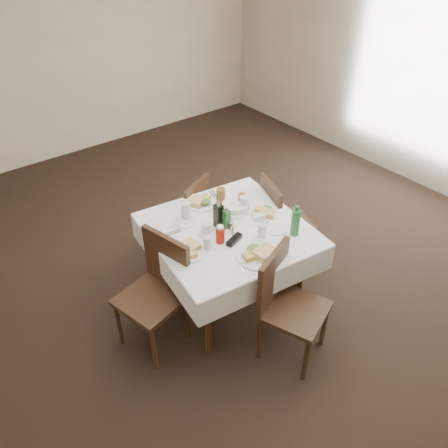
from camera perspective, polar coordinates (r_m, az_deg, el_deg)
name	(u,v)px	position (r m, az deg, el deg)	size (l,w,h in m)	color
ground_plane	(233,288)	(4.02, 1.19, -8.38)	(7.00, 7.00, 0.00)	black
room_shell	(236,107)	(3.07, 1.60, 15.00)	(6.04, 7.04, 2.80)	#B8AB8F
dining_table	(228,237)	(3.49, 0.56, -1.76)	(1.32, 1.32, 0.76)	black
chair_north	(189,212)	(4.14, -4.59, 1.56)	(0.52, 0.52, 0.83)	black
chair_south	(285,299)	(3.23, 7.92, -9.63)	(0.56, 0.56, 0.91)	black
chair_east	(279,218)	(4.03, 7.24, 0.81)	(0.53, 0.53, 0.88)	black
chair_west	(159,285)	(3.32, -8.54, -7.87)	(0.53, 0.53, 0.93)	black
meal_north	(201,202)	(3.71, -3.06, 2.92)	(0.27, 0.27, 0.06)	white
meal_south	(258,254)	(3.16, 4.51, -3.92)	(0.31, 0.31, 0.07)	white
meal_east	(265,212)	(3.60, 5.43, 1.56)	(0.24, 0.24, 0.05)	white
meal_west	(190,250)	(3.21, -4.51, -3.37)	(0.25, 0.25, 0.05)	white
side_plate_a	(185,222)	(3.51, -5.10, 0.25)	(0.16, 0.16, 0.01)	white
side_plate_b	(277,229)	(3.44, 6.90, -0.68)	(0.16, 0.16, 0.01)	white
water_n	(186,211)	(3.52, -5.01, 1.76)	(0.08, 0.08, 0.15)	silver
water_s	(262,231)	(3.32, 4.99, -0.90)	(0.07, 0.07, 0.12)	silver
water_e	(244,204)	(3.60, 2.63, 2.61)	(0.07, 0.07, 0.14)	silver
water_w	(207,243)	(3.20, -2.17, -2.51)	(0.06, 0.06, 0.11)	silver
iced_tea_a	(221,197)	(3.66, -0.39, 3.55)	(0.08, 0.08, 0.16)	brown
iced_tea_b	(242,201)	(3.64, 2.35, 3.03)	(0.06, 0.06, 0.13)	brown
bread_basket	(235,208)	(3.61, 1.44, 2.13)	(0.24, 0.24, 0.08)	silver
oil_cruet_dark	(218,215)	(3.40, -0.73, 1.22)	(0.06, 0.06, 0.25)	black
oil_cruet_green	(226,218)	(3.40, 0.33, 0.76)	(0.05, 0.05, 0.20)	#257131
ketchup_bottle	(220,235)	(3.26, -0.51, -1.39)	(0.07, 0.07, 0.15)	#AB1808
salt_shaker	(232,230)	(3.36, 1.08, -0.85)	(0.03, 0.03, 0.07)	white
pepper_shaker	(231,225)	(3.41, 0.88, -0.14)	(0.03, 0.03, 0.07)	#38231B
coffee_mug	(207,229)	(3.36, -2.28, -0.64)	(0.13, 0.13, 0.09)	white
sunglasses	(234,240)	(3.30, 1.35, -2.06)	(0.16, 0.10, 0.03)	black
green_bottle	(295,222)	(3.35, 9.31, 0.25)	(0.07, 0.07, 0.26)	#257131
sugar_caddy	(259,217)	(3.53, 4.55, 0.94)	(0.11, 0.09, 0.05)	white
cutlery_n	(214,195)	(3.83, -1.26, 3.75)	(0.08, 0.17, 0.01)	silver
cutlery_s	(242,264)	(3.11, 2.38, -5.19)	(0.12, 0.18, 0.01)	silver
cutlery_e	(270,218)	(3.56, 6.02, 0.74)	(0.21, 0.10, 0.01)	silver
cutlery_w	(172,233)	(3.40, -6.87, -1.23)	(0.17, 0.05, 0.01)	silver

